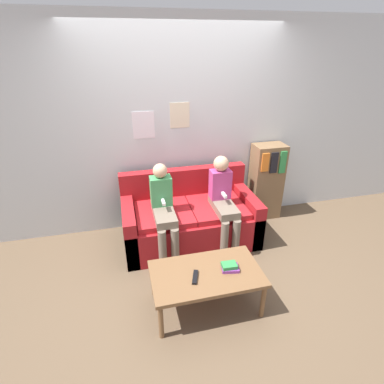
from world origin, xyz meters
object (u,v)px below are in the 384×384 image
at_px(person_left, 164,208).
at_px(tv_remote, 195,277).
at_px(couch, 189,219).
at_px(person_right, 223,199).
at_px(bookshelf, 266,181).
at_px(coffee_table, 206,276).

bearing_deg(person_left, tv_remote, -82.44).
distance_m(couch, person_right, 0.54).
height_order(tv_remote, bookshelf, bookshelf).
bearing_deg(person_right, coffee_table, -117.27).
xyz_separation_m(couch, tv_remote, (-0.22, -1.15, 0.12)).
height_order(coffee_table, tv_remote, tv_remote).
relative_size(couch, tv_remote, 9.33).
bearing_deg(bookshelf, tv_remote, -133.52).
height_order(coffee_table, person_right, person_right).
bearing_deg(couch, tv_remote, -100.90).
relative_size(coffee_table, person_left, 0.93).
distance_m(person_left, person_right, 0.71).
height_order(person_left, bookshelf, person_left).
bearing_deg(tv_remote, coffee_table, 41.55).
distance_m(coffee_table, person_left, 0.96).
relative_size(couch, person_left, 1.49).
distance_m(couch, bookshelf, 1.25).
height_order(person_right, tv_remote, person_right).
xyz_separation_m(person_right, bookshelf, (0.82, 0.52, -0.09)).
relative_size(tv_remote, bookshelf, 0.16).
height_order(coffee_table, bookshelf, bookshelf).
distance_m(coffee_table, person_right, 1.05).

